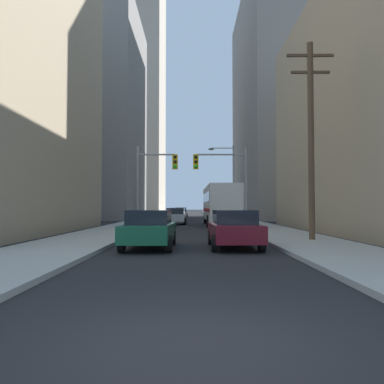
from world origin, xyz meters
name	(u,v)px	position (x,y,z in m)	size (l,w,h in m)	color
ground_plane	(192,346)	(0.00, 0.00, 0.00)	(400.00, 400.00, 0.00)	black
sidewalk_left	(156,218)	(-5.15, 50.00, 0.07)	(3.73, 160.00, 0.15)	#9E9E99
sidewalk_right	(228,218)	(5.15, 50.00, 0.07)	(3.73, 160.00, 0.15)	#9E9E99
city_bus	(220,203)	(2.48, 29.07, 1.93)	(2.67, 11.53, 3.40)	silver
sedan_green	(150,229)	(-1.68, 10.61, 0.77)	(1.95, 4.25, 1.52)	#195938
sedan_maroon	(234,229)	(1.68, 10.75, 0.77)	(1.95, 4.25, 1.52)	maroon
sedan_silver	(176,216)	(-1.52, 31.34, 0.77)	(1.95, 4.26, 1.52)	#B7BABF
sedan_red	(178,214)	(-1.64, 39.80, 0.77)	(1.95, 4.24, 1.52)	maroon
sedan_black	(181,212)	(-1.66, 53.70, 0.77)	(1.95, 4.24, 1.52)	black
traffic_signal_near_left	(155,174)	(-2.67, 22.90, 4.00)	(2.95, 0.44, 6.00)	gray
traffic_signal_near_right	(223,173)	(2.23, 22.90, 4.05)	(3.90, 0.44, 6.00)	gray
utility_pole_right	(311,136)	(5.53, 13.10, 4.94)	(2.20, 0.28, 9.33)	brown
street_lamp_right	(229,176)	(3.59, 32.27, 4.55)	(2.51, 0.32, 7.50)	gray
building_left_mid_office	(68,116)	(-17.44, 48.82, 14.35)	(19.96, 18.49, 28.70)	gray
building_left_far_tower	(125,67)	(-17.21, 92.37, 37.38)	(19.52, 21.78, 74.76)	#B7A893
building_right_mid_block	(301,106)	(16.00, 51.15, 16.38)	(17.32, 26.17, 32.75)	gray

